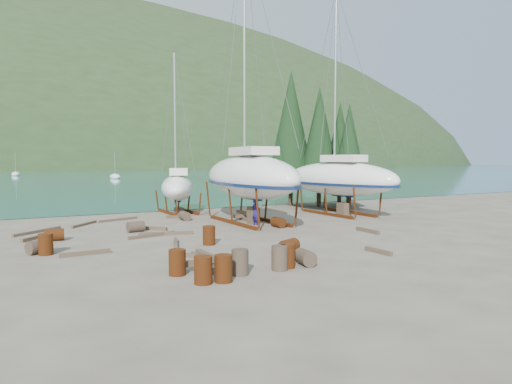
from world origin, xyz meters
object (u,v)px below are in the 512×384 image
large_sailboat_far (339,178)px  worker (256,212)px  large_sailboat_near (249,176)px  small_sailboat_shore (177,187)px

large_sailboat_far → worker: size_ratio=10.09×
large_sailboat_near → large_sailboat_far: 7.70m
worker → small_sailboat_shore: bearing=2.5°
small_sailboat_shore → large_sailboat_near: bearing=-52.0°
small_sailboat_shore → worker: small_sailboat_shore is taller
large_sailboat_near → worker: 2.44m
large_sailboat_far → worker: (-7.85, -1.92, -1.82)m
large_sailboat_near → large_sailboat_far: large_sailboat_near is taller
large_sailboat_near → worker: size_ratio=11.36×
small_sailboat_shore → worker: 8.59m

